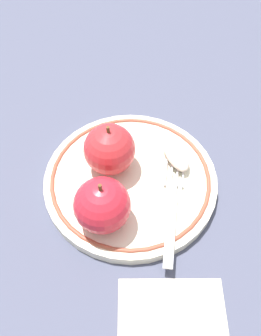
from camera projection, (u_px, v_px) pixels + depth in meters
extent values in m
plane|color=#45485D|center=(125.00, 182.00, 0.53)|extent=(2.00, 2.00, 0.00)
cylinder|color=beige|center=(130.00, 181.00, 0.52)|extent=(0.24, 0.24, 0.02)
torus|color=#994833|center=(130.00, 178.00, 0.52)|extent=(0.22, 0.22, 0.01)
sphere|color=red|center=(102.00, 205.00, 0.45)|extent=(0.07, 0.07, 0.07)
cylinder|color=brown|center=(100.00, 188.00, 0.42)|extent=(0.00, 0.00, 0.01)
sphere|color=red|center=(109.00, 149.00, 0.50)|extent=(0.07, 0.07, 0.07)
cylinder|color=brown|center=(108.00, 130.00, 0.47)|extent=(0.00, 0.00, 0.01)
ellipsoid|color=#F8E1C8|center=(175.00, 153.00, 0.53)|extent=(0.07, 0.03, 0.02)
cube|color=silver|center=(170.00, 231.00, 0.46)|extent=(0.09, 0.06, 0.00)
cube|color=silver|center=(173.00, 192.00, 0.50)|extent=(0.02, 0.02, 0.00)
cube|color=silver|center=(183.00, 169.00, 0.52)|extent=(0.06, 0.03, 0.00)
cube|color=silver|center=(178.00, 168.00, 0.52)|extent=(0.06, 0.03, 0.00)
cube|color=silver|center=(172.00, 168.00, 0.52)|extent=(0.06, 0.03, 0.00)
cube|color=silver|center=(166.00, 167.00, 0.52)|extent=(0.06, 0.03, 0.00)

